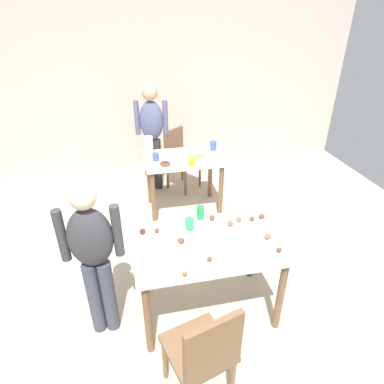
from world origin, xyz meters
name	(u,v)px	position (x,y,z in m)	size (l,w,h in m)	color
ground_plane	(198,309)	(0.00, 0.00, 0.00)	(6.40, 6.40, 0.00)	tan
wall_back	(152,87)	(0.00, 3.20, 1.30)	(6.40, 0.10, 2.60)	#BCB2A3
dining_table_near	(207,252)	(0.07, 0.00, 0.64)	(1.18, 0.74, 0.75)	white
dining_table_far	(184,167)	(0.20, 1.68, 0.62)	(0.96, 0.63, 0.75)	white
chair_near_table	(204,351)	(-0.14, -0.74, 0.50)	(0.49, 0.49, 0.87)	brown
chair_far_table	(179,155)	(0.26, 2.34, 0.50)	(0.56, 0.56, 0.87)	brown
person_girl_near	(93,252)	(-0.79, -0.01, 0.81)	(0.45, 0.22, 1.37)	#383D4C
person_adult_far	(152,130)	(-0.11, 2.35, 0.90)	(0.46, 0.25, 1.51)	#28282D
mixing_bowl	(157,246)	(-0.33, 0.00, 0.78)	(0.19, 0.19, 0.06)	white
soda_can	(200,212)	(0.09, 0.33, 0.81)	(0.07, 0.07, 0.12)	#198438
fork_near	(214,228)	(0.17, 0.16, 0.75)	(0.17, 0.02, 0.01)	silver
cup_near_0	(190,224)	(-0.03, 0.20, 0.80)	(0.08, 0.08, 0.10)	green
cake_ball_0	(267,237)	(0.54, -0.07, 0.77)	(0.05, 0.05, 0.05)	brown
cake_ball_1	(143,231)	(-0.42, 0.21, 0.77)	(0.05, 0.05, 0.05)	#3D2319
cake_ball_2	(181,241)	(-0.14, 0.02, 0.78)	(0.05, 0.05, 0.05)	brown
cake_ball_3	(230,223)	(0.31, 0.17, 0.78)	(0.05, 0.05, 0.05)	brown
cake_ball_4	(239,219)	(0.40, 0.21, 0.77)	(0.05, 0.05, 0.05)	brown
cake_ball_5	(210,259)	(0.03, -0.22, 0.77)	(0.04, 0.04, 0.04)	brown
cake_ball_6	(279,250)	(0.56, -0.24, 0.77)	(0.04, 0.04, 0.04)	brown
cake_ball_7	(262,216)	(0.61, 0.21, 0.77)	(0.05, 0.05, 0.05)	brown
cake_ball_8	(157,230)	(-0.30, 0.20, 0.77)	(0.04, 0.04, 0.04)	brown
cake_ball_9	(212,218)	(0.18, 0.28, 0.77)	(0.05, 0.05, 0.05)	brown
cake_ball_10	(185,274)	(-0.18, -0.33, 0.77)	(0.04, 0.04, 0.04)	brown
cake_ball_11	(188,221)	(-0.03, 0.29, 0.77)	(0.04, 0.04, 0.04)	brown
cake_ball_12	(252,219)	(0.52, 0.20, 0.77)	(0.04, 0.04, 0.04)	brown
pitcher_far	(149,146)	(-0.20, 1.86, 0.86)	(0.11, 0.11, 0.23)	white
cup_far_0	(192,162)	(0.25, 1.41, 0.80)	(0.09, 0.09, 0.11)	yellow
cup_far_1	(213,146)	(0.62, 1.82, 0.81)	(0.08, 0.08, 0.12)	#3351B2
cup_far_2	(156,157)	(-0.14, 1.65, 0.80)	(0.08, 0.08, 0.09)	#3351B2
donut_far_0	(165,164)	(-0.05, 1.50, 0.77)	(0.13, 0.13, 0.04)	brown
donut_far_1	(190,153)	(0.30, 1.75, 0.77)	(0.11, 0.11, 0.03)	pink
donut_far_2	(200,155)	(0.40, 1.66, 0.77)	(0.13, 0.13, 0.04)	gold
donut_far_3	(170,156)	(0.03, 1.72, 0.77)	(0.14, 0.14, 0.04)	pink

